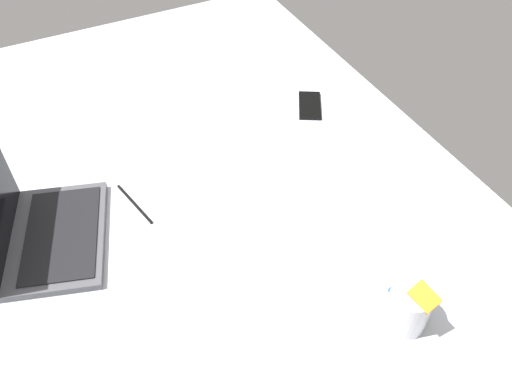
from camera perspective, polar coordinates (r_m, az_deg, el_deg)
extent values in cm
cube|color=#B7BCC6|center=(153.57, -7.19, -0.12)|extent=(180.00, 140.00, 18.00)
cube|color=#4C4C51|center=(137.44, -20.75, -4.59)|extent=(38.35, 31.79, 2.00)
cube|color=black|center=(136.19, -20.27, -4.21)|extent=(32.75, 24.87, 0.40)
cylinder|color=silver|center=(116.28, 16.12, -11.90)|extent=(9.00, 9.00, 11.00)
cube|color=yellow|center=(118.07, 16.57, -12.15)|extent=(6.37, 5.62, 3.60)
cube|color=blue|center=(115.47, 16.12, -10.75)|extent=(7.16, 8.13, 6.33)
cube|color=orange|center=(111.87, 17.70, -10.80)|extent=(6.82, 6.36, 6.58)
cube|color=black|center=(169.04, 5.83, 9.28)|extent=(15.54, 12.78, 0.80)
cube|color=black|center=(140.37, -12.98, -1.26)|extent=(16.71, 4.38, 0.60)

